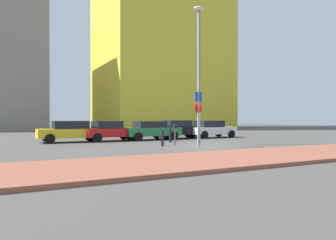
# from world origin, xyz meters

# --- Properties ---
(ground_plane) EXTENTS (120.00, 120.00, 0.00)m
(ground_plane) POSITION_xyz_m (0.00, 0.00, 0.00)
(ground_plane) COLOR #4C4947
(sidewalk_brick) EXTENTS (40.00, 4.39, 0.14)m
(sidewalk_brick) POSITION_xyz_m (0.00, -6.23, 0.07)
(sidewalk_brick) COLOR #93513D
(sidewalk_brick) RESTS_ON ground
(parked_car_yellow) EXTENTS (4.62, 1.96, 1.48)m
(parked_car_yellow) POSITION_xyz_m (-6.76, 6.38, 0.77)
(parked_car_yellow) COLOR gold
(parked_car_yellow) RESTS_ON ground
(parked_car_red) EXTENTS (4.09, 2.29, 1.47)m
(parked_car_red) POSITION_xyz_m (-4.04, 6.22, 0.76)
(parked_car_red) COLOR red
(parked_car_red) RESTS_ON ground
(parked_car_green) EXTENTS (4.39, 2.09, 1.44)m
(parked_car_green) POSITION_xyz_m (-0.86, 5.99, 0.76)
(parked_car_green) COLOR #237238
(parked_car_green) RESTS_ON ground
(parked_car_black) EXTENTS (4.53, 2.05, 1.50)m
(parked_car_black) POSITION_xyz_m (1.82, 6.64, 0.77)
(parked_car_black) COLOR black
(parked_car_black) RESTS_ON ground
(parked_car_white) EXTENTS (4.42, 2.15, 1.46)m
(parked_car_white) POSITION_xyz_m (4.80, 6.08, 0.76)
(parked_car_white) COLOR white
(parked_car_white) RESTS_ON ground
(parking_sign_post) EXTENTS (0.59, 0.17, 3.19)m
(parking_sign_post) POSITION_xyz_m (-1.07, -1.06, 2.01)
(parking_sign_post) COLOR gray
(parking_sign_post) RESTS_ON ground
(parking_meter) EXTENTS (0.18, 0.14, 1.31)m
(parking_meter) POSITION_xyz_m (-1.43, 1.06, 0.86)
(parking_meter) COLOR #4C4C51
(parking_meter) RESTS_ON ground
(street_lamp) EXTENTS (0.70, 0.36, 8.55)m
(street_lamp) POSITION_xyz_m (-0.23, 0.18, 4.92)
(street_lamp) COLOR gray
(street_lamp) RESTS_ON ground
(traffic_bollard_near) EXTENTS (0.16, 0.16, 0.96)m
(traffic_bollard_near) POSITION_xyz_m (-2.54, 0.56, 0.48)
(traffic_bollard_near) COLOR black
(traffic_bollard_near) RESTS_ON ground
(traffic_bollard_mid) EXTENTS (0.17, 0.17, 0.98)m
(traffic_bollard_mid) POSITION_xyz_m (-0.78, 2.97, 0.49)
(traffic_bollard_mid) COLOR black
(traffic_bollard_mid) RESTS_ON ground
(building_colorful_midrise) EXTENTS (19.84, 16.94, 30.80)m
(building_colorful_midrise) POSITION_xyz_m (12.50, 32.33, 15.40)
(building_colorful_midrise) COLOR gold
(building_colorful_midrise) RESTS_ON ground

